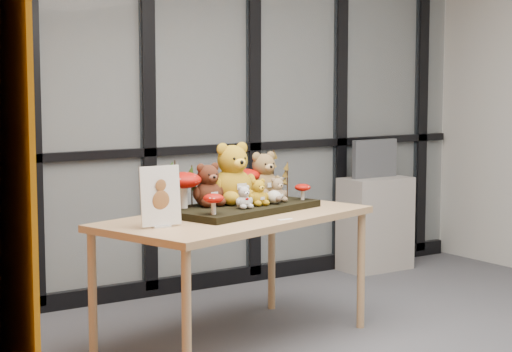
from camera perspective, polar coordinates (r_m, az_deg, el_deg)
room_shell at (r=4.88m, az=11.68°, el=7.00°), size 5.00×5.00×5.00m
glass_partition at (r=6.84m, az=-3.31°, el=4.72°), size 4.90×0.06×2.78m
display_table at (r=5.47m, az=-1.28°, el=-3.08°), size 1.83×1.26×0.78m
diorama_tray at (r=5.59m, az=-0.91°, el=-1.98°), size 1.05×0.72×0.04m
bear_pooh_yellow at (r=5.64m, az=-1.48°, el=0.39°), size 0.38×0.36×0.41m
bear_brown_medium at (r=5.53m, az=-2.98°, el=-0.39°), size 0.26×0.25×0.28m
bear_tan_back at (r=5.89m, az=0.46°, el=0.23°), size 0.30×0.28×0.32m
bear_small_yellow at (r=5.54m, az=0.14°, el=-0.92°), size 0.16×0.15×0.18m
bear_white_bow at (r=5.42m, az=-0.76°, el=-1.23°), size 0.14×0.13×0.15m
bear_beige_small at (r=5.69m, az=1.32°, el=-0.77°), size 0.15×0.15×0.17m
plush_cream_hedgehog at (r=5.61m, az=1.12°, el=-1.27°), size 0.08×0.08×0.09m
mushroom_back_left at (r=5.44m, az=-4.49°, el=-0.75°), size 0.21×0.21×0.24m
mushroom_back_right at (r=5.84m, az=-0.66°, el=-0.38°), size 0.19×0.19×0.21m
mushroom_front_left at (r=5.20m, az=-2.63°, el=-1.67°), size 0.12×0.12×0.13m
mushroom_front_right at (r=5.79m, az=2.89°, el=-0.93°), size 0.10×0.10×0.11m
sprig_green_far_left at (r=5.34m, az=-5.00°, el=-0.59°), size 0.05×0.05×0.29m
sprig_green_mid_left at (r=5.51m, az=-3.97°, el=-0.60°), size 0.05×0.05×0.25m
sprig_dry_far_right at (r=5.96m, az=1.08°, el=0.20°), size 0.05×0.05×0.30m
sprig_dry_mid_right at (r=5.88m, az=1.95°, el=-0.24°), size 0.05×0.05×0.23m
sprig_green_centre at (r=5.65m, az=-2.75°, el=-0.64°), size 0.05×0.05×0.20m
sign_holder at (r=5.03m, az=-5.89°, el=-1.38°), size 0.24×0.06×0.33m
label_card at (r=5.28m, az=1.80°, el=-2.69°), size 0.09×0.03×0.00m
cabinet at (r=7.66m, az=7.35°, el=-2.92°), size 0.57×0.33×0.76m
monitor at (r=7.61m, az=7.32°, el=1.07°), size 0.44×0.05×0.31m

